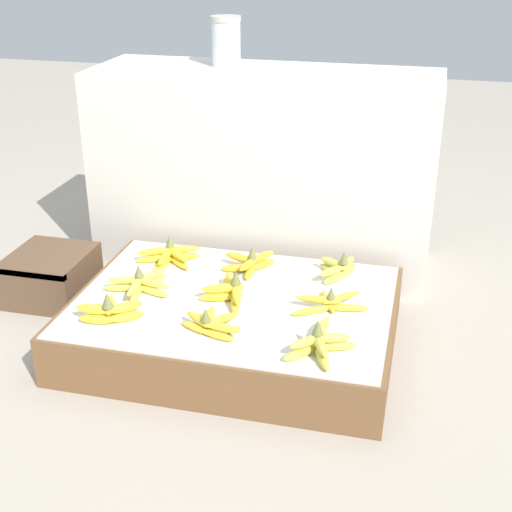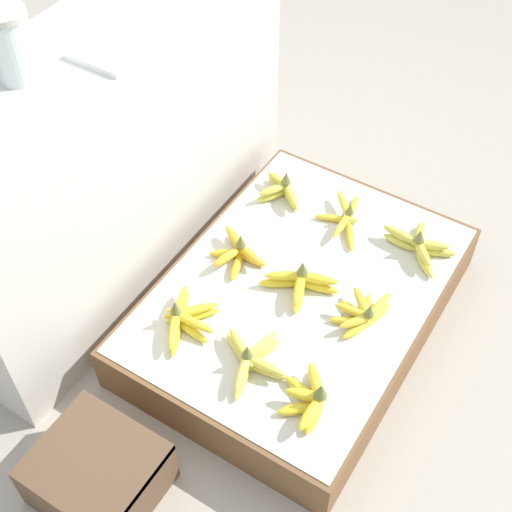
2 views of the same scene
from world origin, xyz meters
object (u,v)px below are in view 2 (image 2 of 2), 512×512
Objects in this scene: banana_bunch_middle_left at (251,360)px; banana_bunch_middle_midright at (345,217)px; wooden_crate at (98,474)px; foam_tray_white at (117,46)px; banana_bunch_front_left at (310,398)px; banana_bunch_middle_midleft at (300,283)px; banana_bunch_back_midleft at (237,252)px; banana_bunch_front_midleft at (363,314)px; banana_bunch_back_left at (183,319)px; banana_bunch_front_midright at (419,244)px; glass_jar at (11,45)px; banana_bunch_back_midright at (281,190)px.

banana_bunch_middle_midright is at bearing 3.12° from banana_bunch_middle_left.
foam_tray_white is at bearing 29.57° from wooden_crate.
wooden_crate is at bearing 138.07° from banana_bunch_front_left.
banana_bunch_middle_midleft is 0.24m from banana_bunch_back_midleft.
banana_bunch_front_midleft is at bearing -145.42° from banana_bunch_middle_midright.
banana_bunch_front_left is 0.85× the size of banana_bunch_middle_left.
banana_bunch_middle_left is 1.09× the size of foam_tray_white.
banana_bunch_front_left is 0.45m from banana_bunch_back_left.
banana_bunch_front_midright reaches higher than banana_bunch_middle_midright.
banana_bunch_front_midleft is 0.37m from banana_bunch_middle_left.
banana_bunch_front_midleft is 0.86× the size of banana_bunch_middle_midright.
banana_bunch_back_left is 0.89m from glass_jar.
banana_bunch_front_midright is at bearing -69.51° from foam_tray_white.
banana_bunch_front_midright is 1.12m from foam_tray_white.
banana_bunch_back_midleft is 0.73m from foam_tray_white.
foam_tray_white reaches higher than banana_bunch_back_midleft.
banana_bunch_front_midleft is 1.14× the size of banana_bunch_back_midright.
banana_bunch_middle_midleft is at bearing -91.72° from banana_bunch_back_midleft.
banana_bunch_back_midright is (-0.02, 0.51, 0.00)m from banana_bunch_front_midright.
foam_tray_white reaches higher than banana_bunch_middle_midright.
banana_bunch_back_left reaches higher than banana_bunch_front_midleft.
banana_bunch_back_midright is at bearing 4.78° from banana_bunch_back_midleft.
foam_tray_white is (0.01, 0.39, 0.62)m from banana_bunch_back_midleft.
banana_bunch_back_midright reaches higher than wooden_crate.
banana_bunch_front_left is 0.88× the size of banana_bunch_middle_midleft.
banana_bunch_front_midright is 0.70m from banana_bunch_middle_left.
banana_bunch_back_midleft is (-0.34, 0.48, -0.00)m from banana_bunch_front_midright.
banana_bunch_back_midright is 0.82× the size of foam_tray_white.
banana_bunch_middle_midleft is 1.24× the size of glass_jar.
banana_bunch_middle_left is at bearing -96.80° from glass_jar.
banana_bunch_back_midright is (0.63, 0.04, 0.00)m from banana_bunch_back_left.
banana_bunch_middle_left is at bearing 148.10° from banana_bunch_front_midleft.
banana_bunch_front_left reaches higher than banana_bunch_middle_midright.
wooden_crate is 1.12m from banana_bunch_back_midright.
banana_bunch_front_midright is at bearing -88.15° from banana_bunch_back_midright.
banana_bunch_middle_midright is 1.09× the size of foam_tray_white.
glass_jar reaches higher than wooden_crate.
glass_jar reaches higher than banana_bunch_middle_midleft.
banana_bunch_front_midleft is 0.94× the size of foam_tray_white.
glass_jar reaches higher than banana_bunch_back_midleft.
glass_jar is 0.85× the size of foam_tray_white.
banana_bunch_middle_midright is (0.34, 0.01, -0.01)m from banana_bunch_middle_midleft.
wooden_crate is 1.16m from glass_jar.
banana_bunch_back_midright is (1.11, 0.09, 0.12)m from wooden_crate.
foam_tray_white is (0.36, 0.85, 0.61)m from banana_bunch_front_left.
glass_jar is at bearing 150.81° from foam_tray_white.
glass_jar reaches higher than banana_bunch_front_left.
banana_bunch_back_left is 1.01× the size of foam_tray_white.
banana_bunch_back_midleft is at bearing 4.46° from wooden_crate.
glass_jar is at bearing 102.74° from banana_bunch_front_midleft.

